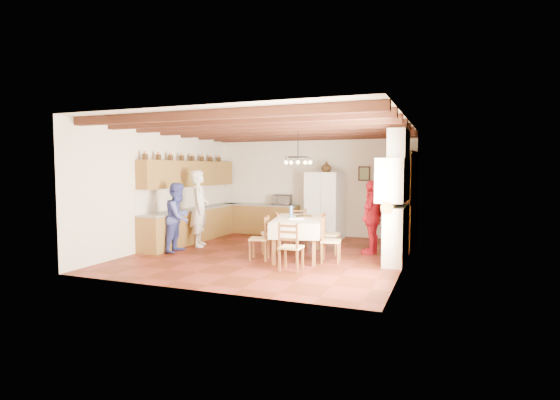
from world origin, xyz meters
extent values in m
cube|color=#4F1D0E|center=(0.00, 0.00, -0.01)|extent=(6.00, 6.50, 0.02)
cube|color=white|center=(0.00, 0.00, 3.01)|extent=(6.00, 6.50, 0.02)
cube|color=#F3E5CF|center=(0.00, 3.26, 1.50)|extent=(6.00, 0.02, 3.00)
cube|color=#F3E5CF|center=(0.00, -3.26, 1.50)|extent=(6.00, 0.02, 3.00)
cube|color=#F3E5CF|center=(-3.01, 0.00, 1.50)|extent=(0.02, 6.50, 3.00)
cube|color=#F3E5CF|center=(3.01, 0.00, 1.50)|extent=(0.02, 6.50, 3.00)
cube|color=brown|center=(-2.70, 1.05, 0.43)|extent=(0.60, 4.30, 0.86)
cube|color=brown|center=(-1.55, 2.95, 0.43)|extent=(2.30, 0.60, 0.86)
cube|color=slate|center=(-2.70, 1.05, 0.88)|extent=(0.62, 4.30, 0.04)
cube|color=slate|center=(-1.55, 2.95, 0.88)|extent=(2.34, 0.62, 0.04)
cube|color=white|center=(-2.98, 1.05, 1.20)|extent=(0.03, 4.30, 0.60)
cube|color=white|center=(-1.55, 3.23, 1.20)|extent=(2.30, 0.03, 0.60)
cube|color=brown|center=(-2.83, 1.05, 1.85)|extent=(0.35, 4.20, 0.70)
cube|color=black|center=(1.55, 3.23, 1.85)|extent=(0.34, 0.03, 0.42)
cube|color=white|center=(0.55, 2.64, 0.95)|extent=(1.03, 0.88, 1.89)
cube|color=white|center=(0.67, -0.07, 0.85)|extent=(1.48, 2.20, 0.05)
cube|color=brown|center=(0.48, -1.04, 0.42)|extent=(0.08, 0.08, 0.83)
cube|color=brown|center=(1.29, -0.84, 0.42)|extent=(0.08, 0.08, 0.83)
cube|color=brown|center=(0.06, 0.71, 0.42)|extent=(0.08, 0.08, 0.83)
cube|color=brown|center=(0.87, 0.90, 0.42)|extent=(0.08, 0.08, 0.83)
torus|color=black|center=(0.67, -0.07, 2.25)|extent=(0.47, 0.47, 0.03)
imported|color=silver|center=(-2.12, 0.31, 0.98)|extent=(0.72, 0.84, 1.96)
imported|color=#3F4AA5|center=(-2.19, -0.51, 0.83)|extent=(0.70, 0.86, 1.66)
imported|color=red|center=(2.17, 0.89, 0.86)|extent=(0.61, 1.07, 1.72)
imported|color=silver|center=(-0.86, 2.95, 1.05)|extent=(0.57, 0.41, 0.30)
imported|color=#352312|center=(0.59, 2.64, 2.04)|extent=(0.31, 0.31, 0.30)
camera|label=1|loc=(3.83, -9.30, 1.99)|focal=28.00mm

